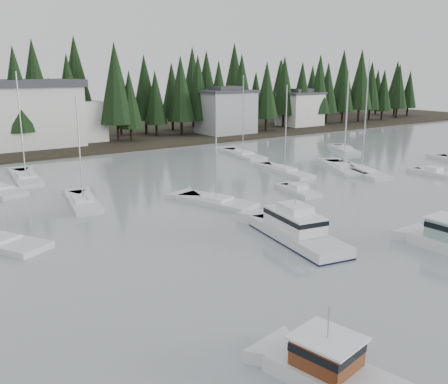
% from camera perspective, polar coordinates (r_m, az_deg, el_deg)
% --- Properties ---
extents(far_shore_land, '(240.00, 54.00, 1.00)m').
position_cam_1_polar(far_shore_land, '(104.37, -22.65, 5.63)').
color(far_shore_land, black).
rests_on(far_shore_land, ground).
extents(conifer_treeline, '(200.00, 22.00, 20.00)m').
position_cam_1_polar(conifer_treeline, '(93.74, -21.17, 4.95)').
color(conifer_treeline, black).
rests_on(conifer_treeline, ground).
extents(house_east_a, '(10.60, 8.48, 9.25)m').
position_cam_1_polar(house_east_a, '(100.80, 0.23, 9.24)').
color(house_east_a, '#999EA0').
rests_on(house_east_a, ground).
extents(house_east_b, '(9.54, 7.42, 8.25)m').
position_cam_1_polar(house_east_b, '(116.30, 8.68, 9.46)').
color(house_east_b, silver).
rests_on(house_east_b, ground).
extents(harbor_inn, '(29.50, 11.50, 10.90)m').
position_cam_1_polar(harbor_inn, '(88.90, -22.77, 8.13)').
color(harbor_inn, silver).
rests_on(harbor_inn, ground).
extents(lobster_boat_brown, '(5.12, 8.45, 4.00)m').
position_cam_1_polar(lobster_boat_brown, '(22.51, 14.21, -20.51)').
color(lobster_boat_brown, silver).
rests_on(lobster_boat_brown, ground).
extents(cabin_cruiser_center, '(4.89, 10.58, 4.38)m').
position_cam_1_polar(cabin_cruiser_center, '(39.34, 8.29, -4.59)').
color(cabin_cruiser_center, silver).
rests_on(cabin_cruiser_center, ground).
extents(sailboat_1, '(5.26, 8.93, 11.28)m').
position_cam_1_polar(sailboat_1, '(49.58, -0.87, -1.29)').
color(sailboat_1, silver).
rests_on(sailboat_1, ground).
extents(sailboat_3, '(4.67, 10.99, 12.68)m').
position_cam_1_polar(sailboat_3, '(77.24, 2.17, 4.19)').
color(sailboat_3, silver).
rests_on(sailboat_3, ground).
extents(sailboat_4, '(6.21, 10.94, 14.87)m').
position_cam_1_polar(sailboat_4, '(66.69, 15.47, 2.17)').
color(sailboat_4, silver).
rests_on(sailboat_4, ground).
extents(sailboat_5, '(3.83, 10.59, 11.70)m').
position_cam_1_polar(sailboat_5, '(65.00, 6.94, 2.26)').
color(sailboat_5, silver).
rests_on(sailboat_5, ground).
extents(sailboat_6, '(3.99, 11.03, 13.33)m').
position_cam_1_polar(sailboat_6, '(65.05, -21.68, 1.38)').
color(sailboat_6, silver).
rests_on(sailboat_6, ground).
extents(sailboat_8, '(4.17, 9.01, 11.14)m').
position_cam_1_polar(sailboat_8, '(51.26, -15.79, -1.31)').
color(sailboat_8, silver).
rests_on(sailboat_8, ground).
extents(sailboat_10, '(6.19, 8.37, 12.74)m').
position_cam_1_polar(sailboat_10, '(84.14, 13.65, 4.62)').
color(sailboat_10, silver).
rests_on(sailboat_10, ground).
extents(sailboat_12, '(4.30, 9.09, 14.68)m').
position_cam_1_polar(sailboat_12, '(59.72, -24.21, 0.12)').
color(sailboat_12, silver).
rests_on(sailboat_12, ground).
extents(sailboat_13, '(7.45, 10.44, 13.53)m').
position_cam_1_polar(sailboat_13, '(68.23, 13.47, 2.54)').
color(sailboat_13, silver).
rests_on(sailboat_13, ground).
extents(runabout_1, '(3.13, 6.14, 1.42)m').
position_cam_1_polar(runabout_1, '(54.36, 8.48, -0.00)').
color(runabout_1, silver).
rests_on(runabout_1, ground).
extents(runabout_2, '(2.31, 5.59, 1.42)m').
position_cam_1_polar(runabout_2, '(68.42, 22.81, 1.91)').
color(runabout_2, silver).
rests_on(runabout_2, ground).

